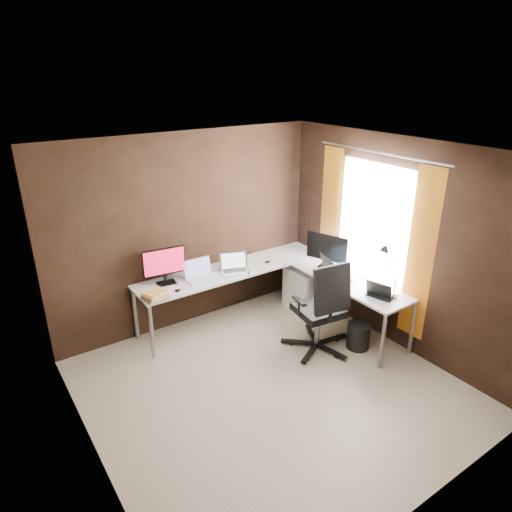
# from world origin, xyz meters

# --- Properties ---
(room) EXTENTS (3.60, 3.60, 2.50)m
(room) POSITION_xyz_m (0.34, 0.07, 1.28)
(room) COLOR tan
(room) RESTS_ON ground
(desk) EXTENTS (2.65, 2.25, 0.73)m
(desk) POSITION_xyz_m (0.84, 1.04, 0.68)
(desk) COLOR white
(desk) RESTS_ON ground
(drawer_pedestal) EXTENTS (0.42, 0.50, 0.60)m
(drawer_pedestal) POSITION_xyz_m (1.43, 1.15, 0.30)
(drawer_pedestal) COLOR white
(drawer_pedestal) RESTS_ON ground
(monitor_left) EXTENTS (0.52, 0.17, 0.46)m
(monitor_left) POSITION_xyz_m (-0.44, 1.60, 0.99)
(monitor_left) COLOR black
(monitor_left) RESTS_ON desk
(monitor_right) EXTENTS (0.24, 0.54, 0.47)m
(monitor_right) POSITION_xyz_m (1.50, 0.83, 0.99)
(monitor_right) COLOR black
(monitor_right) RESTS_ON desk
(laptop_white) EXTENTS (0.37, 0.27, 0.24)m
(laptop_white) POSITION_xyz_m (-0.03, 1.48, 0.78)
(laptop_white) COLOR white
(laptop_white) RESTS_ON desk
(laptop_silver) EXTENTS (0.42, 0.36, 0.24)m
(laptop_silver) POSITION_xyz_m (0.44, 1.42, 0.78)
(laptop_silver) COLOR silver
(laptop_silver) RESTS_ON desk
(laptop_black_big) EXTENTS (0.39, 0.47, 0.27)m
(laptop_black_big) POSITION_xyz_m (1.39, 0.59, 0.79)
(laptop_black_big) COLOR black
(laptop_black_big) RESTS_ON desk
(laptop_black_small) EXTENTS (0.29, 0.35, 0.21)m
(laptop_black_small) POSITION_xyz_m (1.45, -0.13, 0.78)
(laptop_black_small) COLOR black
(laptop_black_small) RESTS_ON desk
(book_stack) EXTENTS (0.31, 0.27, 0.09)m
(book_stack) POSITION_xyz_m (-0.70, 1.30, 0.77)
(book_stack) COLOR #947B50
(book_stack) RESTS_ON desk
(mouse_left) EXTENTS (0.08, 0.05, 0.03)m
(mouse_left) POSITION_xyz_m (-0.42, 1.31, 0.75)
(mouse_left) COLOR black
(mouse_left) RESTS_ON desk
(mouse_corner) EXTENTS (0.10, 0.08, 0.03)m
(mouse_corner) POSITION_xyz_m (0.96, 1.40, 0.75)
(mouse_corner) COLOR black
(mouse_corner) RESTS_ON desk
(desk_lamp) EXTENTS (0.20, 0.23, 0.64)m
(desk_lamp) POSITION_xyz_m (1.49, -0.17, 1.13)
(desk_lamp) COLOR slate
(desk_lamp) RESTS_ON desk
(office_chair) EXTENTS (0.66, 0.67, 1.18)m
(office_chair) POSITION_xyz_m (0.92, 0.27, 0.34)
(office_chair) COLOR black
(office_chair) RESTS_ON ground
(wastebasket) EXTENTS (0.31, 0.31, 0.32)m
(wastebasket) POSITION_xyz_m (1.33, 0.02, 0.16)
(wastebasket) COLOR black
(wastebasket) RESTS_ON ground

